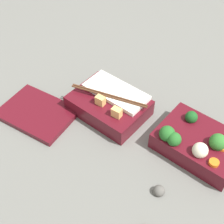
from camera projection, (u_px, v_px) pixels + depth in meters
The scene contains 5 objects.
ground_plane at pixel (148, 130), 0.87m from camera, with size 3.00×3.00×0.00m, color slate.
bento_tray_vegetable at pixel (198, 143), 0.80m from camera, with size 0.21×0.15×0.08m.
bento_tray_rice at pixel (110, 104), 0.90m from camera, with size 0.22×0.15×0.08m.
bento_lid at pixel (38, 113), 0.90m from camera, with size 0.21×0.15×0.02m, color #510F19.
pebble_1 at pixel (159, 191), 0.73m from camera, with size 0.03×0.03×0.03m, color #595651.
Camera 1 is at (-0.28, 0.50, 0.66)m, focal length 50.00 mm.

